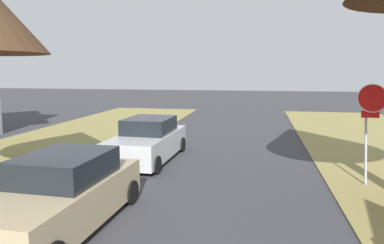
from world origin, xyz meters
name	(u,v)px	position (x,y,z in m)	size (l,w,h in m)	color
stop_sign_far	(371,113)	(4.68, 11.15, 2.15)	(0.81, 0.69, 2.91)	#9EA0A5
parked_sedan_tan	(62,195)	(-2.45, 7.01, 0.72)	(2.08, 4.46, 1.57)	tan
parked_sedan_silver	(148,141)	(-2.45, 12.93, 0.72)	(2.08, 4.46, 1.57)	#BCBCC1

